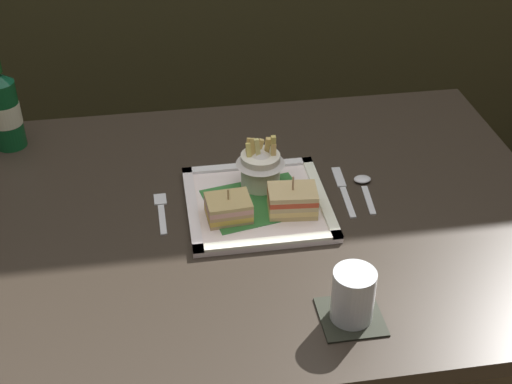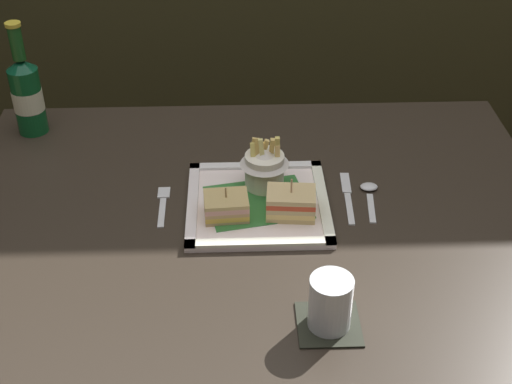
% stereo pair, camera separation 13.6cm
% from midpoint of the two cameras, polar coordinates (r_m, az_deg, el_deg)
% --- Properties ---
extents(dining_table, '(1.17, 0.87, 0.77)m').
position_cam_midpoint_polar(dining_table, '(1.47, -2.75, -6.49)').
color(dining_table, '#2D251D').
rests_on(dining_table, ground_plane).
extents(square_plate, '(0.27, 0.27, 0.02)m').
position_cam_midpoint_polar(square_plate, '(1.38, -2.70, -1.04)').
color(square_plate, white).
rests_on(square_plate, dining_table).
extents(sandwich_half_left, '(0.09, 0.07, 0.06)m').
position_cam_midpoint_polar(sandwich_half_left, '(1.33, -5.12, -1.41)').
color(sandwich_half_left, tan).
rests_on(sandwich_half_left, square_plate).
extents(sandwich_half_right, '(0.10, 0.07, 0.08)m').
position_cam_midpoint_polar(sandwich_half_right, '(1.34, 0.04, -0.79)').
color(sandwich_half_right, tan).
rests_on(sandwich_half_right, square_plate).
extents(fries_cup, '(0.10, 0.10, 0.12)m').
position_cam_midpoint_polar(fries_cup, '(1.40, -2.42, 2.16)').
color(fries_cup, white).
rests_on(fries_cup, square_plate).
extents(beer_bottle, '(0.07, 0.07, 0.26)m').
position_cam_midpoint_polar(beer_bottle, '(1.64, -21.78, 6.24)').
color(beer_bottle, '#0F4D22').
rests_on(beer_bottle, dining_table).
extents(drink_coaster, '(0.10, 0.10, 0.00)m').
position_cam_midpoint_polar(drink_coaster, '(1.16, 4.22, -10.04)').
color(drink_coaster, black).
rests_on(drink_coaster, dining_table).
extents(water_glass, '(0.07, 0.07, 0.09)m').
position_cam_midpoint_polar(water_glass, '(1.13, 4.31, -8.59)').
color(water_glass, silver).
rests_on(water_glass, dining_table).
extents(fork, '(0.02, 0.13, 0.00)m').
position_cam_midpoint_polar(fork, '(1.39, -10.34, -1.54)').
color(fork, silver).
rests_on(fork, dining_table).
extents(knife, '(0.02, 0.17, 0.00)m').
position_cam_midpoint_polar(knife, '(1.44, 4.28, 0.18)').
color(knife, silver).
rests_on(knife, dining_table).
extents(spoon, '(0.04, 0.13, 0.01)m').
position_cam_midpoint_polar(spoon, '(1.45, 5.97, 0.53)').
color(spoon, silver).
rests_on(spoon, dining_table).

